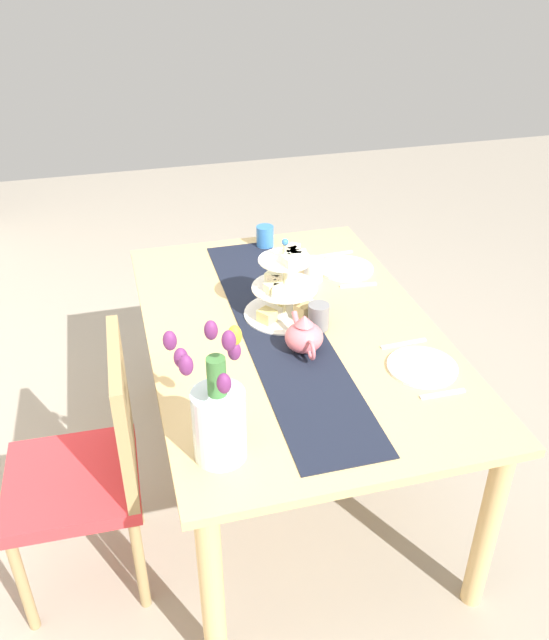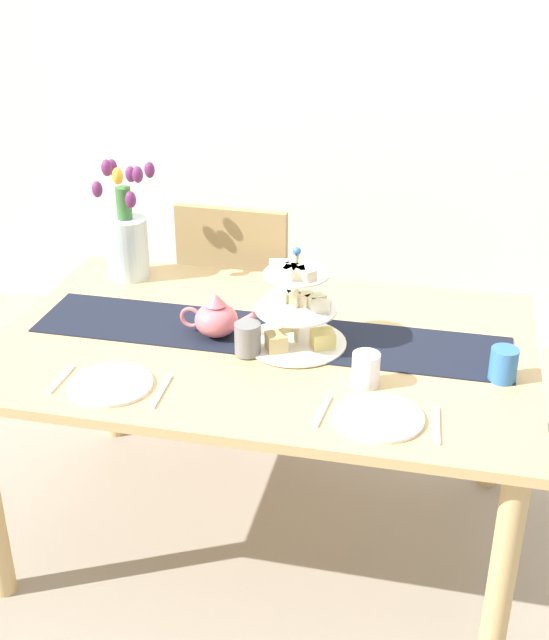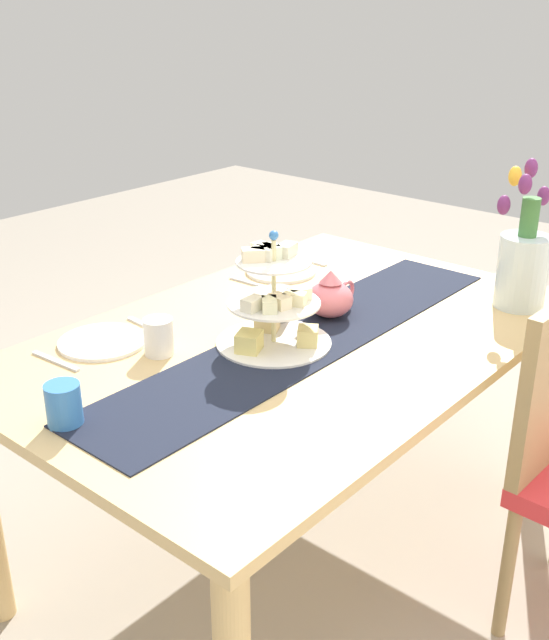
{
  "view_description": "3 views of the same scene",
  "coord_description": "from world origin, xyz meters",
  "px_view_note": "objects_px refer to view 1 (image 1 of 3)",
  "views": [
    {
      "loc": [
        -1.93,
        0.58,
        2.0
      ],
      "look_at": [
        -0.04,
        0.07,
        0.79
      ],
      "focal_mm": 37.27,
      "sensor_mm": 36.0,
      "label": 1
    },
    {
      "loc": [
        0.51,
        -2.13,
        1.88
      ],
      "look_at": [
        0.02,
        0.03,
        0.78
      ],
      "focal_mm": 46.83,
      "sensor_mm": 36.0,
      "label": 2
    },
    {
      "loc": [
        1.46,
        1.17,
        1.57
      ],
      "look_at": [
        0.04,
        -0.04,
        0.76
      ],
      "focal_mm": 42.93,
      "sensor_mm": 36.0,
      "label": 3
    }
  ],
  "objects_px": {
    "tulip_vase": "(218,415)",
    "dinner_plate_right": "(346,268)",
    "dining_table": "(291,349)",
    "knife_left": "(404,344)",
    "mug_orange": "(265,236)",
    "fork_left": "(443,394)",
    "mug_grey": "(319,316)",
    "chair_left": "(92,462)",
    "mug_white_text": "(314,270)",
    "fork_right": "(358,285)",
    "tiered_cake_stand": "(285,290)",
    "knife_right": "(334,254)",
    "dinner_plate_left": "(422,367)",
    "teapot": "(304,336)"
  },
  "relations": [
    {
      "from": "knife_left",
      "to": "mug_orange",
      "type": "relative_size",
      "value": 1.79
    },
    {
      "from": "knife_left",
      "to": "mug_white_text",
      "type": "distance_m",
      "value": 0.55
    },
    {
      "from": "dinner_plate_right",
      "to": "mug_grey",
      "type": "relative_size",
      "value": 2.42
    },
    {
      "from": "tulip_vase",
      "to": "dinner_plate_right",
      "type": "bearing_deg",
      "value": -36.9
    },
    {
      "from": "tulip_vase",
      "to": "mug_grey",
      "type": "height_order",
      "value": "tulip_vase"
    },
    {
      "from": "chair_left",
      "to": "tiered_cake_stand",
      "type": "height_order",
      "value": "tiered_cake_stand"
    },
    {
      "from": "fork_right",
      "to": "mug_white_text",
      "type": "distance_m",
      "value": 0.19
    },
    {
      "from": "fork_left",
      "to": "mug_grey",
      "type": "distance_m",
      "value": 0.53
    },
    {
      "from": "knife_left",
      "to": "mug_grey",
      "type": "xyz_separation_m",
      "value": [
        0.17,
        0.25,
        0.05
      ]
    },
    {
      "from": "dining_table",
      "to": "knife_right",
      "type": "bearing_deg",
      "value": -33.53
    },
    {
      "from": "tiered_cake_stand",
      "to": "mug_grey",
      "type": "bearing_deg",
      "value": -143.88
    },
    {
      "from": "tulip_vase",
      "to": "mug_orange",
      "type": "height_order",
      "value": "tulip_vase"
    },
    {
      "from": "dinner_plate_left",
      "to": "mug_white_text",
      "type": "xyz_separation_m",
      "value": [
        0.67,
        0.16,
        0.04
      ]
    },
    {
      "from": "tulip_vase",
      "to": "dinner_plate_right",
      "type": "relative_size",
      "value": 1.84
    },
    {
      "from": "mug_grey",
      "to": "mug_orange",
      "type": "relative_size",
      "value": 1.0
    },
    {
      "from": "tiered_cake_stand",
      "to": "fork_left",
      "type": "height_order",
      "value": "tiered_cake_stand"
    },
    {
      "from": "dining_table",
      "to": "knife_left",
      "type": "height_order",
      "value": "knife_left"
    },
    {
      "from": "dining_table",
      "to": "knife_right",
      "type": "distance_m",
      "value": 0.63
    },
    {
      "from": "tiered_cake_stand",
      "to": "dinner_plate_left",
      "type": "bearing_deg",
      "value": -141.99
    },
    {
      "from": "dining_table",
      "to": "fork_right",
      "type": "relative_size",
      "value": 10.54
    },
    {
      "from": "dinner_plate_left",
      "to": "dinner_plate_right",
      "type": "distance_m",
      "value": 0.72
    },
    {
      "from": "dinner_plate_right",
      "to": "fork_right",
      "type": "distance_m",
      "value": 0.15
    },
    {
      "from": "fork_right",
      "to": "fork_left",
      "type": "bearing_deg",
      "value": 180.0
    },
    {
      "from": "tulip_vase",
      "to": "fork_right",
      "type": "xyz_separation_m",
      "value": [
        0.81,
        -0.72,
        -0.14
      ]
    },
    {
      "from": "dining_table",
      "to": "tulip_vase",
      "type": "xyz_separation_m",
      "value": [
        -0.58,
        0.37,
        0.24
      ]
    },
    {
      "from": "dining_table",
      "to": "dinner_plate_right",
      "type": "bearing_deg",
      "value": -42.56
    },
    {
      "from": "tulip_vase",
      "to": "mug_white_text",
      "type": "bearing_deg",
      "value": -31.75
    },
    {
      "from": "tiered_cake_stand",
      "to": "knife_right",
      "type": "height_order",
      "value": "tiered_cake_stand"
    },
    {
      "from": "mug_white_text",
      "to": "dinner_plate_left",
      "type": "bearing_deg",
      "value": -166.55
    },
    {
      "from": "tulip_vase",
      "to": "tiered_cake_stand",
      "type": "bearing_deg",
      "value": -28.95
    },
    {
      "from": "fork_right",
      "to": "dining_table",
      "type": "bearing_deg",
      "value": 123.79
    },
    {
      "from": "fork_right",
      "to": "dinner_plate_left",
      "type": "bearing_deg",
      "value": 180.0
    },
    {
      "from": "knife_left",
      "to": "fork_right",
      "type": "xyz_separation_m",
      "value": [
        0.43,
        0.0,
        0.0
      ]
    },
    {
      "from": "fork_left",
      "to": "knife_right",
      "type": "relative_size",
      "value": 0.88
    },
    {
      "from": "knife_right",
      "to": "dinner_plate_right",
      "type": "bearing_deg",
      "value": 180.0
    },
    {
      "from": "dinner_plate_left",
      "to": "mug_orange",
      "type": "distance_m",
      "value": 1.07
    },
    {
      "from": "dinner_plate_right",
      "to": "teapot",
      "type": "bearing_deg",
      "value": 146.83
    },
    {
      "from": "teapot",
      "to": "fork_right",
      "type": "xyz_separation_m",
      "value": [
        0.38,
        -0.35,
        -0.06
      ]
    },
    {
      "from": "tiered_cake_stand",
      "to": "knife_left",
      "type": "bearing_deg",
      "value": -130.67
    },
    {
      "from": "tiered_cake_stand",
      "to": "fork_right",
      "type": "relative_size",
      "value": 2.03
    },
    {
      "from": "chair_left",
      "to": "knife_left",
      "type": "xyz_separation_m",
      "value": [
        0.07,
        -1.08,
        0.22
      ]
    },
    {
      "from": "tiered_cake_stand",
      "to": "mug_grey",
      "type": "xyz_separation_m",
      "value": [
        -0.12,
        -0.09,
        -0.05
      ]
    },
    {
      "from": "tiered_cake_stand",
      "to": "mug_orange",
      "type": "height_order",
      "value": "tiered_cake_stand"
    },
    {
      "from": "chair_left",
      "to": "dinner_plate_right",
      "type": "distance_m",
      "value": 1.28
    },
    {
      "from": "dinner_plate_left",
      "to": "knife_left",
      "type": "relative_size",
      "value": 1.35
    },
    {
      "from": "mug_orange",
      "to": "dining_table",
      "type": "bearing_deg",
      "value": 173.69
    },
    {
      "from": "tulip_vase",
      "to": "mug_white_text",
      "type": "relative_size",
      "value": 4.44
    },
    {
      "from": "chair_left",
      "to": "fork_left",
      "type": "bearing_deg",
      "value": -101.47
    },
    {
      "from": "fork_left",
      "to": "mug_white_text",
      "type": "relative_size",
      "value": 1.58
    },
    {
      "from": "teapot",
      "to": "dinner_plate_right",
      "type": "distance_m",
      "value": 0.63
    }
  ]
}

